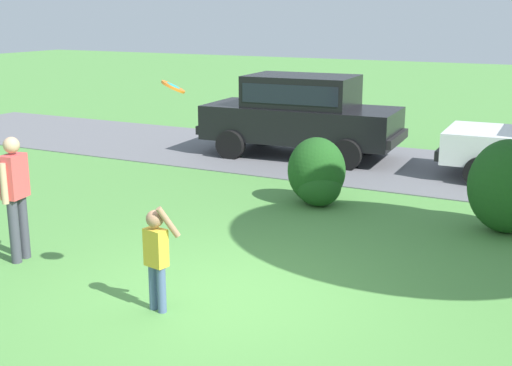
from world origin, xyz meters
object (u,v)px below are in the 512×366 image
(frisbee, at_px, (173,87))
(adult_onlooker, at_px, (16,192))
(parked_suv, at_px, (301,112))
(child_thrower, at_px, (156,252))

(frisbee, bearing_deg, adult_onlooker, 174.95)
(frisbee, bearing_deg, parked_suv, 104.04)
(parked_suv, bearing_deg, child_thrower, -77.20)
(child_thrower, bearing_deg, parked_suv, 102.80)
(child_thrower, height_order, adult_onlooker, adult_onlooker)
(child_thrower, relative_size, frisbee, 4.39)
(frisbee, height_order, adult_onlooker, frisbee)
(child_thrower, bearing_deg, frisbee, 59.51)
(parked_suv, bearing_deg, adult_onlooker, -94.89)
(parked_suv, distance_m, child_thrower, 8.83)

